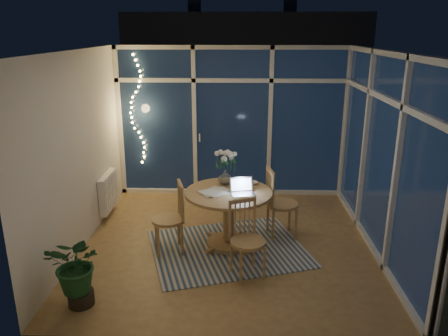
% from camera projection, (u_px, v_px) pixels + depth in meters
% --- Properties ---
extents(floor, '(4.00, 4.00, 0.00)m').
position_uv_depth(floor, '(230.00, 243.00, 6.10)').
color(floor, brown).
rests_on(floor, ground).
extents(ceiling, '(4.00, 4.00, 0.00)m').
position_uv_depth(ceiling, '(230.00, 51.00, 5.31)').
color(ceiling, white).
rests_on(ceiling, wall_back).
extents(wall_back, '(4.00, 0.04, 2.60)m').
position_uv_depth(wall_back, '(232.00, 122.00, 7.61)').
color(wall_back, silver).
rests_on(wall_back, floor).
extents(wall_front, '(4.00, 0.04, 2.60)m').
position_uv_depth(wall_front, '(226.00, 216.00, 3.80)').
color(wall_front, silver).
rests_on(wall_front, floor).
extents(wall_left, '(0.04, 4.00, 2.60)m').
position_uv_depth(wall_left, '(79.00, 152.00, 5.76)').
color(wall_left, silver).
rests_on(wall_left, floor).
extents(wall_right, '(0.04, 4.00, 2.60)m').
position_uv_depth(wall_right, '(384.00, 155.00, 5.64)').
color(wall_right, silver).
rests_on(wall_right, floor).
extents(window_wall_back, '(4.00, 0.10, 2.60)m').
position_uv_depth(window_wall_back, '(232.00, 123.00, 7.57)').
color(window_wall_back, white).
rests_on(window_wall_back, floor).
extents(window_wall_right, '(0.10, 4.00, 2.60)m').
position_uv_depth(window_wall_right, '(381.00, 155.00, 5.64)').
color(window_wall_right, white).
rests_on(window_wall_right, floor).
extents(radiator, '(0.10, 0.70, 0.58)m').
position_uv_depth(radiator, '(108.00, 192.00, 6.89)').
color(radiator, white).
rests_on(radiator, wall_left).
extents(fairy_lights, '(0.24, 0.10, 1.85)m').
position_uv_depth(fairy_lights, '(136.00, 110.00, 7.48)').
color(fairy_lights, '#FFD066').
rests_on(fairy_lights, window_wall_back).
extents(garden_patio, '(12.00, 6.00, 0.10)m').
position_uv_depth(garden_patio, '(254.00, 152.00, 10.86)').
color(garden_patio, black).
rests_on(garden_patio, ground).
extents(garden_fence, '(11.00, 0.08, 1.80)m').
position_uv_depth(garden_fence, '(234.00, 110.00, 11.06)').
color(garden_fence, '#382514').
rests_on(garden_fence, ground).
extents(neighbour_roof, '(7.00, 3.00, 2.20)m').
position_uv_depth(neighbour_roof, '(245.00, 51.00, 13.51)').
color(neighbour_roof, '#32363C').
rests_on(neighbour_roof, ground).
extents(garden_shrubs, '(0.90, 0.90, 0.90)m').
position_uv_depth(garden_shrubs, '(195.00, 148.00, 9.22)').
color(garden_shrubs, black).
rests_on(garden_shrubs, ground).
extents(rug, '(2.40, 2.13, 0.01)m').
position_uv_depth(rug, '(228.00, 248.00, 5.93)').
color(rug, beige).
rests_on(rug, floor).
extents(dining_table, '(1.46, 1.46, 0.79)m').
position_uv_depth(dining_table, '(228.00, 219.00, 5.91)').
color(dining_table, olive).
rests_on(dining_table, floor).
extents(chair_left, '(0.56, 0.56, 0.98)m').
position_uv_depth(chair_left, '(168.00, 218.00, 5.71)').
color(chair_left, olive).
rests_on(chair_left, floor).
extents(chair_right, '(0.55, 0.55, 1.03)m').
position_uv_depth(chair_right, '(282.00, 203.00, 6.15)').
color(chair_right, olive).
rests_on(chair_right, floor).
extents(chair_front, '(0.58, 0.58, 0.96)m').
position_uv_depth(chair_front, '(248.00, 240.00, 5.14)').
color(chair_front, olive).
rests_on(chair_front, floor).
extents(laptop, '(0.35, 0.32, 0.22)m').
position_uv_depth(laptop, '(243.00, 187.00, 5.65)').
color(laptop, silver).
rests_on(laptop, dining_table).
extents(flower_vase, '(0.25, 0.25, 0.21)m').
position_uv_depth(flower_vase, '(225.00, 177.00, 6.03)').
color(flower_vase, silver).
rests_on(flower_vase, dining_table).
extents(bowl, '(0.19, 0.19, 0.04)m').
position_uv_depth(bowl, '(253.00, 183.00, 6.07)').
color(bowl, silver).
rests_on(bowl, dining_table).
extents(newspapers, '(0.43, 0.42, 0.02)m').
position_uv_depth(newspapers, '(215.00, 193.00, 5.72)').
color(newspapers, silver).
rests_on(newspapers, dining_table).
extents(phone, '(0.13, 0.13, 0.01)m').
position_uv_depth(phone, '(241.00, 194.00, 5.70)').
color(phone, black).
rests_on(phone, dining_table).
extents(potted_plant, '(0.62, 0.57, 0.76)m').
position_uv_depth(potted_plant, '(78.00, 273.00, 4.62)').
color(potted_plant, '#1A4A25').
rests_on(potted_plant, floor).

